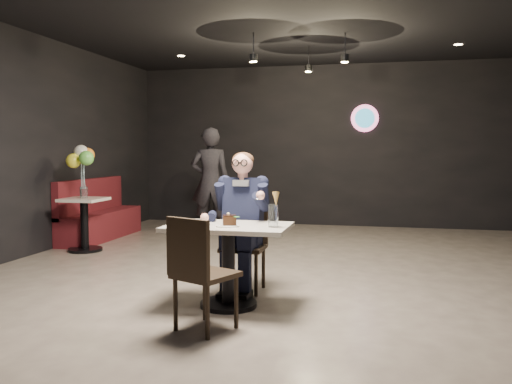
% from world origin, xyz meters
% --- Properties ---
extents(floor, '(9.00, 9.00, 0.00)m').
position_xyz_m(floor, '(0.00, 0.00, 0.00)').
color(floor, gray).
rests_on(floor, ground).
extents(wall_sign, '(0.50, 0.06, 0.50)m').
position_xyz_m(wall_sign, '(0.80, 4.47, 2.00)').
color(wall_sign, pink).
rests_on(wall_sign, floor).
extents(pendant_lights, '(1.40, 1.20, 0.36)m').
position_xyz_m(pendant_lights, '(0.00, 2.00, 2.88)').
color(pendant_lights, black).
rests_on(pendant_lights, floor).
extents(main_table, '(1.10, 0.70, 0.75)m').
position_xyz_m(main_table, '(-0.24, -1.05, 0.38)').
color(main_table, silver).
rests_on(main_table, floor).
extents(chair_far, '(0.42, 0.46, 0.92)m').
position_xyz_m(chair_far, '(-0.24, -0.50, 0.46)').
color(chair_far, black).
rests_on(chair_far, floor).
extents(chair_near, '(0.57, 0.59, 0.92)m').
position_xyz_m(chair_near, '(-0.24, -1.70, 0.46)').
color(chair_near, black).
rests_on(chair_near, floor).
extents(seated_man, '(0.60, 0.80, 1.44)m').
position_xyz_m(seated_man, '(-0.24, -0.50, 0.72)').
color(seated_man, black).
rests_on(seated_man, floor).
extents(dessert_plate, '(0.22, 0.22, 0.01)m').
position_xyz_m(dessert_plate, '(-0.21, -1.15, 0.76)').
color(dessert_plate, white).
rests_on(dessert_plate, main_table).
extents(cake_slice, '(0.14, 0.13, 0.08)m').
position_xyz_m(cake_slice, '(-0.20, -1.13, 0.80)').
color(cake_slice, black).
rests_on(cake_slice, dessert_plate).
extents(mint_leaf, '(0.06, 0.04, 0.01)m').
position_xyz_m(mint_leaf, '(-0.12, -1.18, 0.84)').
color(mint_leaf, '#2A812E').
rests_on(mint_leaf, cake_slice).
extents(sundae_glass, '(0.09, 0.09, 0.20)m').
position_xyz_m(sundae_glass, '(0.19, -1.08, 0.85)').
color(sundae_glass, silver).
rests_on(sundae_glass, main_table).
extents(wafer_cone, '(0.08, 0.08, 0.13)m').
position_xyz_m(wafer_cone, '(0.21, -1.11, 0.99)').
color(wafer_cone, tan).
rests_on(wafer_cone, sundae_glass).
extents(booth_bench, '(0.48, 1.93, 0.96)m').
position_xyz_m(booth_bench, '(-3.25, 2.10, 0.48)').
color(booth_bench, '#480F13').
rests_on(booth_bench, floor).
extents(side_table, '(0.55, 0.55, 0.69)m').
position_xyz_m(side_table, '(-2.95, 1.10, 0.34)').
color(side_table, silver).
rests_on(side_table, floor).
extents(balloon_vase, '(0.11, 0.11, 0.16)m').
position_xyz_m(balloon_vase, '(-2.95, 1.10, 0.83)').
color(balloon_vase, silver).
rests_on(balloon_vase, side_table).
extents(balloon_bunch, '(0.37, 0.37, 0.61)m').
position_xyz_m(balloon_bunch, '(-2.95, 1.10, 1.21)').
color(balloon_bunch, yellow).
rests_on(balloon_bunch, balloon_vase).
extents(passerby, '(0.73, 0.56, 1.79)m').
position_xyz_m(passerby, '(-1.69, 2.96, 0.90)').
color(passerby, black).
rests_on(passerby, floor).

